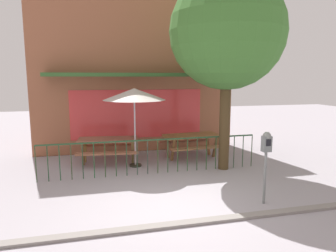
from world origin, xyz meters
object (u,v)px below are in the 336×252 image
Objects in this scene: picnic_table_left at (108,144)px; street_tree at (227,32)px; patio_umbrella at (134,95)px; parking_meter_near at (266,149)px; picnic_table_right at (191,139)px.

street_tree is at bearing -23.91° from picnic_table_left.
patio_umbrella is 4.18m from parking_meter_near.
picnic_table_left is 4.76m from street_tree.
patio_umbrella is at bearing 123.45° from parking_meter_near.
picnic_table_right is 4.01m from parking_meter_near.
patio_umbrella is at bearing 160.33° from street_tree.
street_tree is (0.20, 2.52, 2.66)m from parking_meter_near.
picnic_table_left is 1.27× the size of parking_meter_near.
parking_meter_near reaches higher than picnic_table_left.
street_tree reaches higher than picnic_table_right.
street_tree is at bearing -19.67° from patio_umbrella.
patio_umbrella is (-1.93, -0.56, 1.52)m from picnic_table_right.
patio_umbrella is 0.43× the size of street_tree.
parking_meter_near is 0.28× the size of street_tree.
picnic_table_right is (2.69, 0.01, 0.00)m from picnic_table_left.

